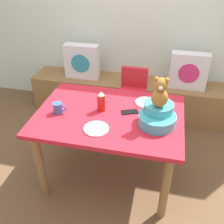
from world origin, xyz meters
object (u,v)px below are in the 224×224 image
pillow_floral_right (188,71)px  dinner_plate_far (146,103)px  highchair (132,94)px  infant_seat_teal (157,116)px  pillow_floral_left (82,61)px  dinner_plate_near (96,129)px  cell_phone (130,112)px  dining_table (110,124)px  teddy_bear (160,93)px  ketchup_bottle (101,102)px  coffee_mug (58,108)px

pillow_floral_right → dinner_plate_far: (-0.40, -0.94, 0.07)m
pillow_floral_right → highchair: 0.75m
dinner_plate_far → highchair: bearing=111.2°
pillow_floral_right → infant_seat_teal: bearing=-103.3°
pillow_floral_left → infant_seat_teal: (1.04, -1.22, 0.13)m
pillow_floral_right → dinner_plate_near: size_ratio=2.20×
pillow_floral_left → cell_phone: bearing=-54.3°
pillow_floral_right → dining_table: bearing=-120.6°
cell_phone → teddy_bear: bearing=-136.1°
ketchup_bottle → coffee_mug: (-0.35, -0.12, -0.04)m
teddy_bear → dinner_plate_near: size_ratio=1.25×
highchair → ketchup_bottle: bearing=-103.0°
coffee_mug → highchair: bearing=58.5°
cell_phone → pillow_floral_left: bearing=13.6°
dining_table → teddy_bear: bearing=-6.9°
ketchup_bottle → coffee_mug: size_ratio=1.54×
pillow_floral_left → coffee_mug: 1.28m
pillow_floral_right → highchair: size_ratio=0.56×
dining_table → pillow_floral_right: bearing=59.4°
teddy_bear → cell_phone: teddy_bear is taller
highchair → ketchup_bottle: size_ratio=4.27×
ketchup_bottle → cell_phone: size_ratio=1.28×
dinner_plate_near → highchair: bearing=82.2°
dining_table → coffee_mug: coffee_mug is taller
pillow_floral_left → cell_phone: (0.80, -1.12, 0.06)m
pillow_floral_right → ketchup_bottle: ketchup_bottle is taller
dining_table → teddy_bear: size_ratio=5.01×
highchair → teddy_bear: 1.00m
highchair → dinner_plate_near: size_ratio=3.95×
highchair → coffee_mug: (-0.52, -0.84, 0.27)m
ketchup_bottle → dinner_plate_near: 0.29m
highchair → dining_table: bearing=-96.6°
highchair → dinner_plate_near: bearing=-97.8°
pillow_floral_left → dining_table: bearing=-61.6°
ketchup_bottle → dinner_plate_near: size_ratio=0.92×
dinner_plate_far → cell_phone: 0.22m
infant_seat_teal → dinner_plate_far: infant_seat_teal is taller
infant_seat_teal → teddy_bear: teddy_bear is taller
infant_seat_teal → dinner_plate_far: 0.32m
highchair → pillow_floral_right: bearing=34.4°
dinner_plate_near → coffee_mug: bearing=157.5°
pillow_floral_right → infant_seat_teal: same height
dining_table → cell_phone: cell_phone is taller
pillow_floral_left → dinner_plate_far: 1.32m
pillow_floral_right → dining_table: pillow_floral_right is taller
dinner_plate_near → pillow_floral_left: bearing=112.5°
pillow_floral_left → highchair: bearing=-29.9°
dinner_plate_near → dinner_plate_far: same height
dinner_plate_far → cell_phone: dinner_plate_far is taller
dining_table → dinner_plate_near: size_ratio=6.26×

